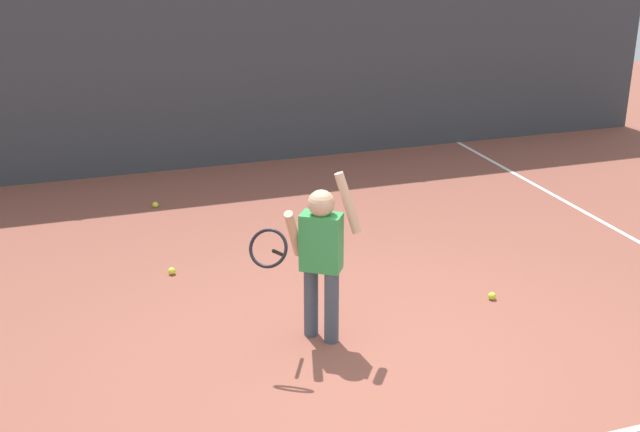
{
  "coord_description": "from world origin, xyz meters",
  "views": [
    {
      "loc": [
        -2.02,
        -4.83,
        3.12
      ],
      "look_at": [
        -0.12,
        0.81,
        0.85
      ],
      "focal_mm": 45.71,
      "sensor_mm": 36.0,
      "label": 1
    }
  ],
  "objects_px": {
    "tennis_ball_2": "(155,205)",
    "tennis_ball_3": "(492,296)",
    "tennis_ball_1": "(172,271)",
    "tennis_player": "(319,252)"
  },
  "relations": [
    {
      "from": "tennis_ball_2",
      "to": "tennis_ball_3",
      "type": "bearing_deg",
      "value": -53.01
    },
    {
      "from": "tennis_ball_1",
      "to": "tennis_ball_3",
      "type": "bearing_deg",
      "value": -28.75
    },
    {
      "from": "tennis_player",
      "to": "tennis_ball_1",
      "type": "distance_m",
      "value": 1.9
    },
    {
      "from": "tennis_ball_1",
      "to": "tennis_ball_3",
      "type": "distance_m",
      "value": 2.84
    },
    {
      "from": "tennis_player",
      "to": "tennis_ball_1",
      "type": "bearing_deg",
      "value": 154.96
    },
    {
      "from": "tennis_ball_2",
      "to": "tennis_ball_3",
      "type": "height_order",
      "value": "same"
    },
    {
      "from": "tennis_player",
      "to": "tennis_ball_3",
      "type": "height_order",
      "value": "tennis_player"
    },
    {
      "from": "tennis_ball_3",
      "to": "tennis_player",
      "type": "bearing_deg",
      "value": -174.11
    },
    {
      "from": "tennis_ball_1",
      "to": "tennis_ball_3",
      "type": "height_order",
      "value": "same"
    },
    {
      "from": "tennis_player",
      "to": "tennis_ball_2",
      "type": "relative_size",
      "value": 20.46
    }
  ]
}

